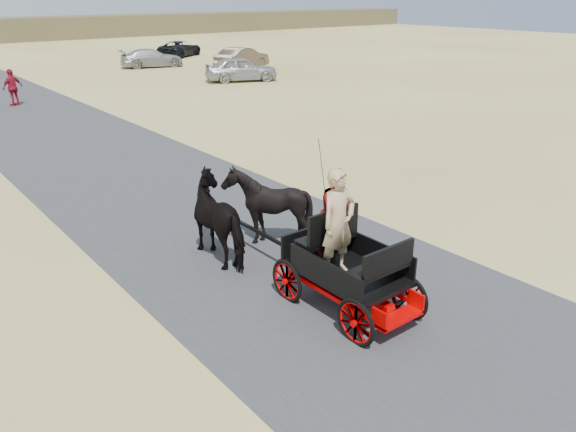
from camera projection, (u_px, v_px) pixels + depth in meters
ground at (298, 270)px, 11.00m from camera, size 140.00×140.00×0.00m
road at (298, 270)px, 10.99m from camera, size 6.00×140.00×0.01m
carriage at (346, 289)px, 9.57m from camera, size 1.30×2.40×0.72m
horse_left at (223, 218)px, 11.25m from camera, size 0.91×2.01×1.70m
horse_right at (267, 206)px, 11.88m from camera, size 1.37×1.54×1.70m
driver_man at (338, 223)px, 9.02m from camera, size 0.66×0.43×1.80m
passenger_woman at (337, 212)px, 9.75m from camera, size 0.77×0.60×1.58m
pedestrian at (13, 88)px, 26.46m from camera, size 1.09×0.77×1.73m
car_a at (241, 69)px, 33.85m from camera, size 4.65×3.21×1.47m
car_b at (242, 58)px, 38.98m from camera, size 4.81×3.07×1.50m
car_c at (152, 58)px, 40.21m from camera, size 4.68×2.72×1.27m
car_d at (180, 49)px, 46.87m from camera, size 4.94×4.21×1.26m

